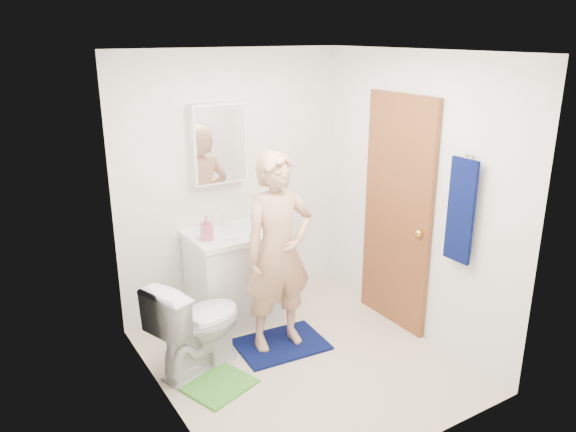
% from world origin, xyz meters
% --- Properties ---
extents(floor, '(2.20, 2.40, 0.02)m').
position_xyz_m(floor, '(0.00, 0.00, -0.01)').
color(floor, beige).
rests_on(floor, ground).
extents(ceiling, '(2.20, 2.40, 0.02)m').
position_xyz_m(ceiling, '(0.00, 0.00, 2.41)').
color(ceiling, white).
rests_on(ceiling, ground).
extents(wall_back, '(2.20, 0.02, 2.40)m').
position_xyz_m(wall_back, '(0.00, 1.21, 1.20)').
color(wall_back, white).
rests_on(wall_back, ground).
extents(wall_front, '(2.20, 0.02, 2.40)m').
position_xyz_m(wall_front, '(0.00, -1.21, 1.20)').
color(wall_front, white).
rests_on(wall_front, ground).
extents(wall_left, '(0.02, 2.40, 2.40)m').
position_xyz_m(wall_left, '(-1.11, 0.00, 1.20)').
color(wall_left, white).
rests_on(wall_left, ground).
extents(wall_right, '(0.02, 2.40, 2.40)m').
position_xyz_m(wall_right, '(1.11, 0.00, 1.20)').
color(wall_right, white).
rests_on(wall_right, ground).
extents(vanity_cabinet, '(0.75, 0.55, 0.80)m').
position_xyz_m(vanity_cabinet, '(-0.15, 0.91, 0.40)').
color(vanity_cabinet, white).
rests_on(vanity_cabinet, floor).
extents(countertop, '(0.79, 0.59, 0.05)m').
position_xyz_m(countertop, '(-0.15, 0.91, 0.83)').
color(countertop, white).
rests_on(countertop, vanity_cabinet).
extents(sink_basin, '(0.40, 0.40, 0.03)m').
position_xyz_m(sink_basin, '(-0.15, 0.91, 0.84)').
color(sink_basin, white).
rests_on(sink_basin, countertop).
extents(faucet, '(0.03, 0.03, 0.12)m').
position_xyz_m(faucet, '(-0.15, 1.09, 0.91)').
color(faucet, silver).
rests_on(faucet, countertop).
extents(medicine_cabinet, '(0.50, 0.12, 0.70)m').
position_xyz_m(medicine_cabinet, '(-0.15, 1.14, 1.60)').
color(medicine_cabinet, white).
rests_on(medicine_cabinet, wall_back).
extents(mirror_panel, '(0.46, 0.01, 0.66)m').
position_xyz_m(mirror_panel, '(-0.15, 1.08, 1.60)').
color(mirror_panel, white).
rests_on(mirror_panel, wall_back).
extents(door, '(0.05, 0.80, 2.05)m').
position_xyz_m(door, '(1.07, 0.15, 1.02)').
color(door, brown).
rests_on(door, ground).
extents(door_knob, '(0.07, 0.07, 0.07)m').
position_xyz_m(door_knob, '(1.03, -0.17, 0.95)').
color(door_knob, gold).
rests_on(door_knob, door).
extents(towel, '(0.03, 0.24, 0.80)m').
position_xyz_m(towel, '(1.03, -0.57, 1.25)').
color(towel, '#070F44').
rests_on(towel, wall_right).
extents(towel_hook, '(0.06, 0.02, 0.02)m').
position_xyz_m(towel_hook, '(1.07, -0.57, 1.67)').
color(towel_hook, silver).
rests_on(towel_hook, wall_right).
extents(toilet, '(0.86, 0.66, 0.78)m').
position_xyz_m(toilet, '(-0.74, 0.34, 0.39)').
color(toilet, white).
rests_on(toilet, floor).
extents(bath_mat, '(0.77, 0.58, 0.02)m').
position_xyz_m(bath_mat, '(-0.03, 0.28, 0.01)').
color(bath_mat, '#070F44').
rests_on(bath_mat, floor).
extents(green_rug, '(0.57, 0.52, 0.02)m').
position_xyz_m(green_rug, '(-0.72, 0.03, 0.01)').
color(green_rug, green).
rests_on(green_rug, floor).
extents(soap_dispenser, '(0.11, 0.12, 0.21)m').
position_xyz_m(soap_dispenser, '(-0.42, 0.85, 0.96)').
color(soap_dispenser, '#C05A71').
rests_on(soap_dispenser, countertop).
extents(toothbrush_cup, '(0.14, 0.14, 0.09)m').
position_xyz_m(toothbrush_cup, '(0.15, 1.01, 0.89)').
color(toothbrush_cup, '#78387B').
rests_on(toothbrush_cup, countertop).
extents(man, '(0.62, 0.43, 1.64)m').
position_xyz_m(man, '(-0.04, 0.30, 0.84)').
color(man, tan).
rests_on(man, bath_mat).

